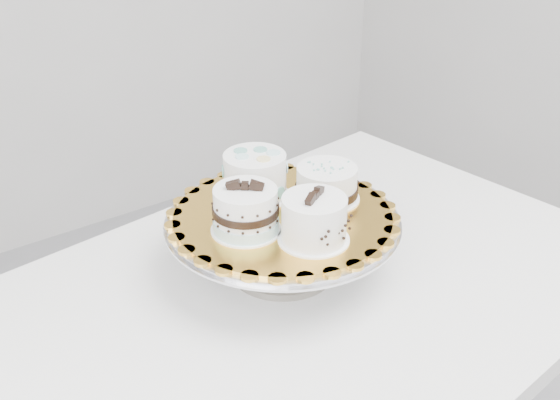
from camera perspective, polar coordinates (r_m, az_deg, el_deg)
table at (r=1.22m, az=1.83°, el=-10.45°), size 1.20×0.87×0.75m
cake_stand at (r=1.17m, az=0.21°, el=-2.79°), size 0.39×0.39×0.11m
cake_board at (r=1.15m, az=0.22°, el=-1.27°), size 0.40×0.40×0.01m
cake_swirl at (r=1.06m, az=2.78°, el=-1.68°), size 0.13×0.13×0.09m
cake_banded at (r=1.09m, az=-2.81°, el=-0.96°), size 0.14×0.14×0.09m
cake_dots at (r=1.19m, az=-2.05°, el=2.02°), size 0.13×0.13×0.08m
cake_ribbon at (r=1.18m, az=3.85°, el=1.30°), size 0.12×0.11×0.06m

